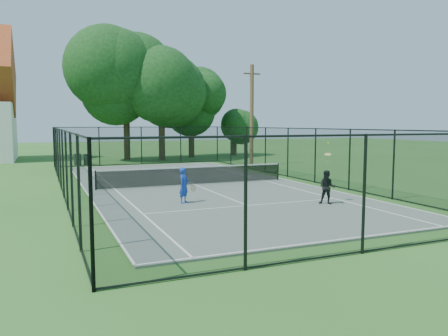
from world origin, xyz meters
name	(u,v)px	position (x,y,z in m)	size (l,w,h in m)	color
ground	(195,186)	(0.00, 0.00, 0.00)	(120.00, 120.00, 0.00)	#285D1F
tennis_court	(195,185)	(0.00, 0.00, 0.03)	(11.00, 24.00, 0.06)	slate
tennis_net	(194,175)	(0.00, 0.00, 0.58)	(10.08, 0.08, 0.95)	black
fence	(194,157)	(0.00, 0.00, 1.50)	(13.10, 26.10, 3.00)	black
tree_near_left	(126,86)	(-0.25, 17.92, 6.53)	(8.13, 8.13, 10.60)	#332114
tree_near_mid	(161,94)	(2.57, 16.43, 5.81)	(7.21, 7.21, 9.43)	#332114
tree_near_right	(191,108)	(6.02, 18.50, 4.73)	(5.39, 5.39, 7.44)	#332114
tree_far_right	(234,123)	(11.05, 19.69, 3.31)	(4.05, 4.05, 5.36)	#332114
trash_bin_left	(78,160)	(-4.77, 14.15, 0.46)	(0.58, 0.58, 0.90)	black
trash_bin_right	(87,159)	(-4.05, 14.41, 0.44)	(0.58, 0.58, 0.86)	black
utility_pole	(252,115)	(7.77, 9.00, 3.93)	(1.40, 0.30, 7.74)	#4C3823
player_blue	(184,185)	(-2.10, -4.86, 0.78)	(0.90, 0.61, 1.44)	#163BBB
player_black	(327,187)	(3.05, -7.31, 0.74)	(0.82, 0.90, 2.45)	black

